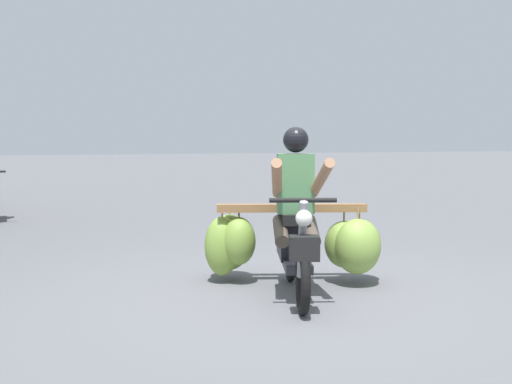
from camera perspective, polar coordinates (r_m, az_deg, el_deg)
name	(u,v)px	position (r m, az deg, el deg)	size (l,w,h in m)	color
ground_plane	(287,300)	(5.61, 2.89, -10.15)	(120.00, 120.00, 0.00)	slate
motorbike_main_loaded	(296,238)	(6.03, 3.80, -4.32)	(1.82, 2.01, 1.58)	black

